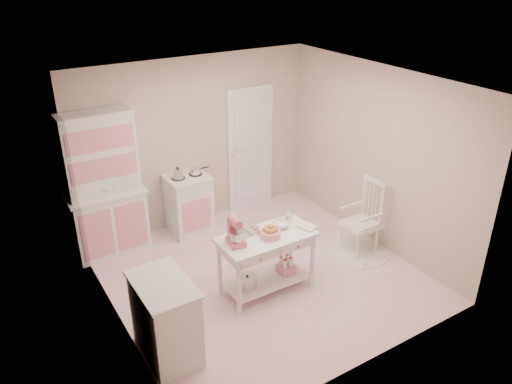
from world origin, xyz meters
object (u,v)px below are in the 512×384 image
work_table (266,263)px  stand_mixer (236,232)px  base_cabinet (166,319)px  bread_basket (270,234)px  stove (189,204)px  hutch (105,186)px  rocking_chair (361,218)px

work_table → stand_mixer: (-0.42, 0.02, 0.57)m
base_cabinet → bread_basket: 1.62m
stove → bread_basket: bearing=-83.9°
base_cabinet → stand_mixer: size_ratio=2.71×
hutch → bread_basket: (1.41, -1.99, -0.19)m
hutch → base_cabinet: size_ratio=2.26×
rocking_chair → bread_basket: 1.62m
rocking_chair → stand_mixer: size_ratio=3.24×
hutch → stand_mixer: hutch is taller
work_table → rocking_chair: bearing=1.8°
stove → base_cabinet: (-1.33, -2.28, 0.00)m
stove → rocking_chair: (1.80, -1.84, 0.09)m
work_table → base_cabinet: bearing=-165.4°
rocking_chair → stand_mixer: 2.07m
hutch → stove: 1.33m
rocking_chair → stand_mixer: (-2.03, -0.03, 0.42)m
work_table → bread_basket: (0.02, -0.05, 0.45)m
work_table → stand_mixer: size_ratio=3.53×
rocking_chair → bread_basket: bearing=-176.9°
hutch → work_table: (1.39, -1.94, -0.64)m
stand_mixer → bread_basket: (0.44, -0.07, -0.12)m
hutch → stand_mixer: 2.15m
stove → base_cabinet: size_ratio=1.00×
base_cabinet → rocking_chair: (3.12, 0.44, 0.09)m
stove → work_table: 1.90m
base_cabinet → rocking_chair: 3.15m
bread_basket → stand_mixer: bearing=171.0°
rocking_chair → work_table: rocking_chair is taller
stove → stand_mixer: stand_mixer is taller
base_cabinet → work_table: base_cabinet is taller
stove → stand_mixer: bearing=-97.1°
stand_mixer → bread_basket: 0.46m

